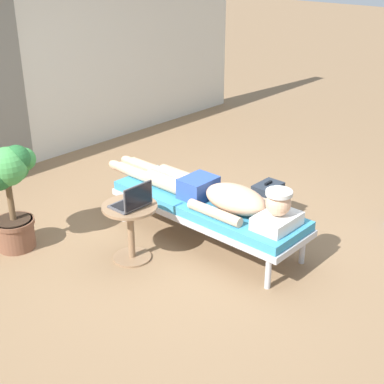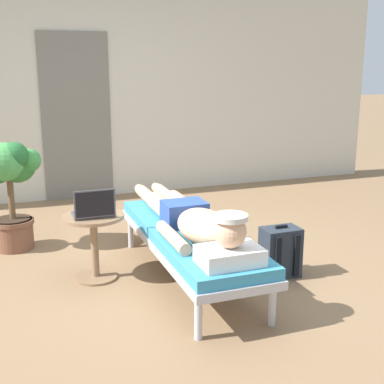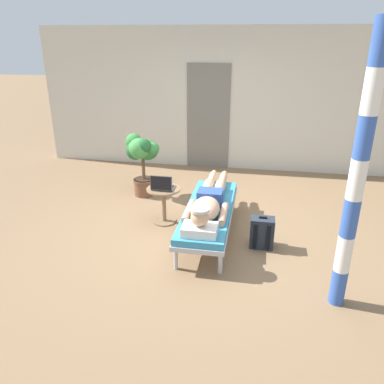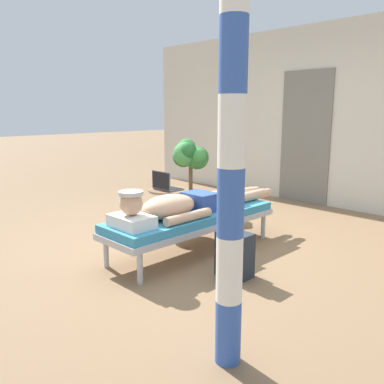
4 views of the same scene
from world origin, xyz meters
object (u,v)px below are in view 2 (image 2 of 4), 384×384
at_px(side_table, 94,236).
at_px(backpack, 280,252).
at_px(potted_plant, 8,175).
at_px(lounge_chair, 189,238).
at_px(person_reclining, 193,220).
at_px(laptop, 94,209).

relative_size(side_table, backpack, 1.23).
relative_size(backpack, potted_plant, 0.41).
distance_m(lounge_chair, potted_plant, 1.80).
distance_m(person_reclining, side_table, 0.80).
xyz_separation_m(side_table, backpack, (1.40, -0.46, -0.16)).
bearing_deg(backpack, side_table, 161.82).
xyz_separation_m(backpack, potted_plant, (-1.99, 1.39, 0.50)).
bearing_deg(potted_plant, person_reclining, -45.59).
bearing_deg(backpack, person_reclining, 173.14).
distance_m(lounge_chair, laptop, 0.76).
relative_size(lounge_chair, laptop, 6.30).
height_order(side_table, laptop, laptop).
height_order(backpack, potted_plant, potted_plant).
height_order(lounge_chair, laptop, laptop).
bearing_deg(lounge_chair, potted_plant, 136.49).
relative_size(person_reclining, laptop, 7.00).
relative_size(lounge_chair, backpack, 4.61).
distance_m(lounge_chair, backpack, 0.75).
bearing_deg(lounge_chair, backpack, -14.02).
relative_size(person_reclining, side_table, 4.15).
distance_m(person_reclining, backpack, 0.78).
height_order(person_reclining, potted_plant, potted_plant).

